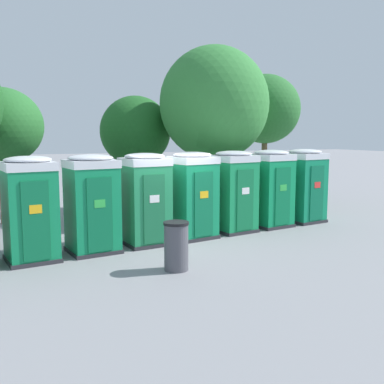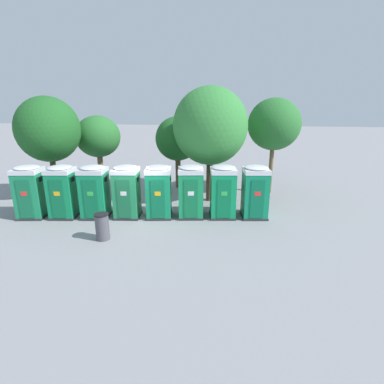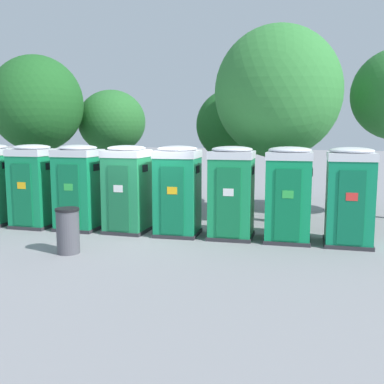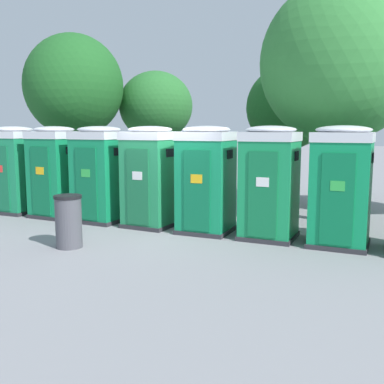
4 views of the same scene
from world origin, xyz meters
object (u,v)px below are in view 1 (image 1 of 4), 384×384
(portapotty_2, at_px, (92,203))
(portapotty_4, at_px, (192,195))
(street_tree_2, at_px, (214,104))
(street_tree_3, at_px, (135,132))
(street_tree_1, at_px, (1,127))
(portapotty_6, at_px, (271,188))
(portapotty_1, at_px, (30,209))
(street_tree_4, at_px, (265,109))
(portapotty_5, at_px, (233,191))
(portapotty_3, at_px, (145,199))
(portapotty_7, at_px, (304,185))
(trash_can, at_px, (176,246))

(portapotty_2, distance_m, portapotty_4, 3.07)
(street_tree_2, relative_size, street_tree_3, 1.37)
(street_tree_1, height_order, street_tree_3, street_tree_1)
(portapotty_4, relative_size, portapotty_6, 1.00)
(street_tree_2, distance_m, street_tree_3, 3.46)
(street_tree_2, bearing_deg, portapotty_1, -152.26)
(portapotty_4, distance_m, street_tree_2, 4.61)
(portapotty_6, bearing_deg, street_tree_4, 59.08)
(portapotty_1, height_order, street_tree_4, street_tree_4)
(portapotty_4, height_order, portapotty_6, same)
(portapotty_4, bearing_deg, street_tree_2, 53.03)
(portapotty_5, bearing_deg, portapotty_3, -171.63)
(portapotty_1, xyz_separation_m, portapotty_7, (9.12, 1.28, -0.00))
(trash_can, bearing_deg, portapotty_5, 43.65)
(portapotty_3, distance_m, street_tree_3, 6.02)
(street_tree_4, bearing_deg, portapotty_3, -144.66)
(portapotty_6, bearing_deg, portapotty_3, -171.91)
(street_tree_1, relative_size, street_tree_3, 1.01)
(portapotty_4, bearing_deg, street_tree_3, 90.69)
(portapotty_4, height_order, street_tree_1, street_tree_1)
(portapotty_6, bearing_deg, street_tree_3, 122.42)
(portapotty_5, height_order, street_tree_1, street_tree_1)
(portapotty_2, xyz_separation_m, street_tree_4, (8.77, 5.38, 2.84))
(portapotty_3, height_order, street_tree_2, street_tree_2)
(street_tree_3, xyz_separation_m, trash_can, (-1.60, -8.12, -2.59))
(portapotty_7, height_order, trash_can, portapotty_7)
(portapotty_2, height_order, trash_can, portapotty_2)
(portapotty_4, height_order, street_tree_3, street_tree_3)
(portapotty_3, bearing_deg, street_tree_4, 35.34)
(portapotty_4, distance_m, portapotty_6, 3.07)
(portapotty_7, distance_m, street_tree_2, 4.35)
(portapotty_5, height_order, street_tree_2, street_tree_2)
(portapotty_1, distance_m, portapotty_6, 7.68)
(portapotty_5, distance_m, trash_can, 4.45)
(portapotty_3, xyz_separation_m, street_tree_1, (-3.45, 4.72, 2.01))
(street_tree_2, distance_m, street_tree_4, 4.10)
(street_tree_1, distance_m, street_tree_3, 4.97)
(portapotty_1, distance_m, street_tree_3, 7.71)
(street_tree_3, bearing_deg, portapotty_5, -72.74)
(portapotty_3, height_order, portapotty_6, same)
(street_tree_2, height_order, street_tree_3, street_tree_2)
(street_tree_3, bearing_deg, portapotty_7, -45.46)
(portapotty_5, xyz_separation_m, trash_can, (-3.18, -3.03, -0.73))
(street_tree_1, bearing_deg, street_tree_3, 9.40)
(portapotty_4, height_order, portapotty_7, same)
(portapotty_4, xyz_separation_m, trash_can, (-1.66, -2.79, -0.73))
(portapotty_2, relative_size, portapotty_7, 1.00)
(street_tree_4, bearing_deg, portapotty_1, -151.48)
(portapotty_6, bearing_deg, portapotty_7, 6.91)
(portapotty_4, relative_size, portapotty_5, 1.00)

